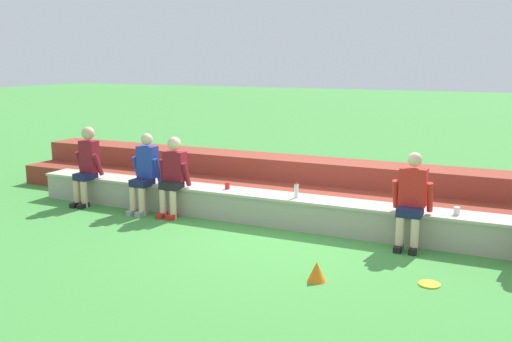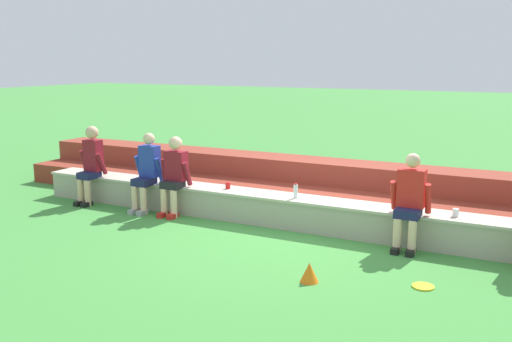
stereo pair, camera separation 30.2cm
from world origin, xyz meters
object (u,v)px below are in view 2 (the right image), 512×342
object	(u,v)px
plastic_cup_middle	(228,186)
frisbee	(423,286)
person_left_of_center	(147,171)
water_bottle_near_left	(87,167)
plastic_cup_left_end	(456,213)
person_far_left	(91,163)
person_center	(174,174)
sports_cone	(309,272)
water_bottle_mid_right	(296,191)
person_right_of_center	(410,200)

from	to	relation	value
plastic_cup_middle	frisbee	distance (m)	3.80
person_left_of_center	water_bottle_near_left	xyz separation A→B (m)	(-1.60, 0.28, -0.12)
plastic_cup_left_end	frisbee	bearing A→B (deg)	-93.79
plastic_cup_left_end	person_far_left	bearing A→B (deg)	-177.48
person_center	frisbee	bearing A→B (deg)	-16.33
person_far_left	sports_cone	bearing A→B (deg)	-19.04
water_bottle_mid_right	frisbee	world-z (taller)	water_bottle_mid_right
person_center	frisbee	size ratio (longest dim) A/B	5.21
plastic_cup_left_end	person_center	bearing A→B (deg)	-176.79
person_center	frisbee	xyz separation A→B (m)	(4.28, -1.25, -0.69)
person_far_left	plastic_cup_middle	size ratio (longest dim) A/B	13.00
person_far_left	person_center	distance (m)	1.77
water_bottle_mid_right	frisbee	xyz separation A→B (m)	(2.21, -1.47, -0.57)
person_left_of_center	sports_cone	bearing A→B (deg)	-25.04
person_far_left	plastic_cup_left_end	xyz separation A→B (m)	(6.15, 0.27, -0.21)
water_bottle_near_left	plastic_cup_middle	distance (m)	3.01
frisbee	sports_cone	distance (m)	1.29
person_left_of_center	sports_cone	world-z (taller)	person_left_of_center
plastic_cup_middle	frisbee	bearing A→B (deg)	-24.23
plastic_cup_left_end	sports_cone	bearing A→B (deg)	-123.87
person_left_of_center	sports_cone	xyz separation A→B (m)	(3.64, -1.70, -0.57)
plastic_cup_left_end	water_bottle_mid_right	bearing A→B (deg)	-179.33
person_right_of_center	sports_cone	bearing A→B (deg)	-113.53
plastic_cup_middle	person_left_of_center	bearing A→B (deg)	-168.33
person_far_left	person_right_of_center	distance (m)	5.59
person_left_of_center	plastic_cup_left_end	size ratio (longest dim) A/B	12.37
person_center	person_right_of_center	xyz separation A→B (m)	(3.82, 0.00, -0.01)
water_bottle_near_left	plastic_cup_middle	world-z (taller)	water_bottle_near_left
plastic_cup_left_end	person_right_of_center	bearing A→B (deg)	-156.82
person_right_of_center	water_bottle_mid_right	size ratio (longest dim) A/B	5.69
plastic_cup_middle	frisbee	xyz separation A→B (m)	(3.44, -1.55, -0.51)
person_left_of_center	plastic_cup_left_end	xyz separation A→B (m)	(4.94, 0.24, -0.17)
water_bottle_mid_right	water_bottle_near_left	xyz separation A→B (m)	(-4.23, 0.06, -0.01)
person_left_of_center	water_bottle_mid_right	world-z (taller)	person_left_of_center
person_far_left	person_right_of_center	bearing A→B (deg)	0.31
person_far_left	sports_cone	world-z (taller)	person_far_left
water_bottle_near_left	person_left_of_center	bearing A→B (deg)	-9.98
person_right_of_center	sports_cone	distance (m)	1.94
sports_cone	water_bottle_mid_right	bearing A→B (deg)	117.68
plastic_cup_left_end	sports_cone	size ratio (longest dim) A/B	0.46
person_center	plastic_cup_left_end	xyz separation A→B (m)	(4.38, 0.25, -0.17)
plastic_cup_middle	water_bottle_mid_right	bearing A→B (deg)	-3.42
water_bottle_near_left	sports_cone	world-z (taller)	water_bottle_near_left
person_right_of_center	plastic_cup_middle	xyz separation A→B (m)	(-2.97, 0.29, -0.17)
person_right_of_center	plastic_cup_middle	world-z (taller)	person_right_of_center
person_far_left	plastic_cup_middle	bearing A→B (deg)	6.92
person_left_of_center	plastic_cup_middle	size ratio (longest dim) A/B	12.46
person_left_of_center	person_right_of_center	xyz separation A→B (m)	(4.38, 0.00, -0.00)
water_bottle_mid_right	plastic_cup_middle	world-z (taller)	water_bottle_mid_right
person_far_left	water_bottle_mid_right	size ratio (longest dim) A/B	6.00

